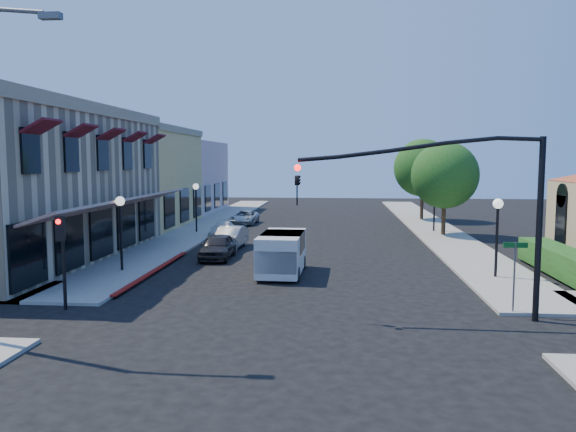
# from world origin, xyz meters

# --- Properties ---
(ground) EXTENTS (120.00, 120.00, 0.00)m
(ground) POSITION_xyz_m (0.00, 0.00, 0.00)
(ground) COLOR black
(ground) RESTS_ON ground
(sidewalk_left) EXTENTS (3.50, 50.00, 0.12)m
(sidewalk_left) POSITION_xyz_m (-8.75, 27.00, 0.06)
(sidewalk_left) COLOR gray
(sidewalk_left) RESTS_ON ground
(sidewalk_right) EXTENTS (3.50, 50.00, 0.12)m
(sidewalk_right) POSITION_xyz_m (8.75, 27.00, 0.06)
(sidewalk_right) COLOR gray
(sidewalk_right) RESTS_ON ground
(curb_red_strip) EXTENTS (0.25, 10.00, 0.06)m
(curb_red_strip) POSITION_xyz_m (-6.90, 8.00, 0.00)
(curb_red_strip) COLOR maroon
(curb_red_strip) RESTS_ON ground
(corner_brick_building) EXTENTS (11.77, 18.20, 8.10)m
(corner_brick_building) POSITION_xyz_m (-15.45, 11.00, 4.01)
(corner_brick_building) COLOR beige
(corner_brick_building) RESTS_ON ground
(yellow_stucco_building) EXTENTS (10.00, 12.00, 7.60)m
(yellow_stucco_building) POSITION_xyz_m (-15.50, 26.00, 3.80)
(yellow_stucco_building) COLOR tan
(yellow_stucco_building) RESTS_ON ground
(pink_stucco_building) EXTENTS (10.00, 12.00, 7.00)m
(pink_stucco_building) POSITION_xyz_m (-15.50, 38.00, 3.50)
(pink_stucco_building) COLOR beige
(pink_stucco_building) RESTS_ON ground
(hedge) EXTENTS (1.40, 8.00, 1.10)m
(hedge) POSITION_xyz_m (11.70, 9.00, 0.00)
(hedge) COLOR #1F4714
(hedge) RESTS_ON ground
(street_tree_a) EXTENTS (4.56, 4.56, 6.48)m
(street_tree_a) POSITION_xyz_m (8.80, 22.00, 4.19)
(street_tree_a) COLOR black
(street_tree_a) RESTS_ON ground
(street_tree_b) EXTENTS (4.94, 4.94, 7.02)m
(street_tree_b) POSITION_xyz_m (8.80, 32.00, 4.54)
(street_tree_b) COLOR black
(street_tree_b) RESTS_ON ground
(signal_mast_arm) EXTENTS (8.01, 0.39, 6.00)m
(signal_mast_arm) POSITION_xyz_m (5.86, 1.50, 4.09)
(signal_mast_arm) COLOR black
(signal_mast_arm) RESTS_ON ground
(secondary_signal) EXTENTS (0.28, 0.42, 3.32)m
(secondary_signal) POSITION_xyz_m (-8.00, 1.41, 2.32)
(secondary_signal) COLOR black
(secondary_signal) RESTS_ON ground
(street_name_sign) EXTENTS (0.80, 0.06, 2.50)m
(street_name_sign) POSITION_xyz_m (7.50, 2.20, 1.70)
(street_name_sign) COLOR #595B5E
(street_name_sign) RESTS_ON ground
(lamppost_left_near) EXTENTS (0.44, 0.44, 3.57)m
(lamppost_left_near) POSITION_xyz_m (-8.50, 8.00, 2.74)
(lamppost_left_near) COLOR black
(lamppost_left_near) RESTS_ON ground
(lamppost_left_far) EXTENTS (0.44, 0.44, 3.57)m
(lamppost_left_far) POSITION_xyz_m (-8.50, 22.00, 2.74)
(lamppost_left_far) COLOR black
(lamppost_left_far) RESTS_ON ground
(lamppost_right_near) EXTENTS (0.44, 0.44, 3.57)m
(lamppost_right_near) POSITION_xyz_m (8.50, 8.00, 2.74)
(lamppost_right_near) COLOR black
(lamppost_right_near) RESTS_ON ground
(lamppost_right_far) EXTENTS (0.44, 0.44, 3.57)m
(lamppost_right_far) POSITION_xyz_m (8.50, 24.00, 2.74)
(lamppost_right_far) COLOR black
(lamppost_right_far) RESTS_ON ground
(white_van) EXTENTS (2.01, 4.34, 1.90)m
(white_van) POSITION_xyz_m (-1.00, 8.19, 1.10)
(white_van) COLOR silver
(white_van) RESTS_ON ground
(parked_car_a) EXTENTS (1.57, 3.85, 1.31)m
(parked_car_a) POSITION_xyz_m (-4.80, 12.00, 0.65)
(parked_car_a) COLOR black
(parked_car_a) RESTS_ON ground
(parked_car_b) EXTENTS (1.67, 4.06, 1.31)m
(parked_car_b) POSITION_xyz_m (-4.80, 15.42, 0.65)
(parked_car_b) COLOR #929497
(parked_car_b) RESTS_ON ground
(parked_car_c) EXTENTS (1.66, 3.71, 1.06)m
(parked_car_c) POSITION_xyz_m (-6.20, 20.00, 0.53)
(parked_car_c) COLOR silver
(parked_car_c) RESTS_ON ground
(parked_car_d) EXTENTS (2.03, 4.07, 1.11)m
(parked_car_d) POSITION_xyz_m (-6.01, 27.99, 0.55)
(parked_car_d) COLOR #ADB0B3
(parked_car_d) RESTS_ON ground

